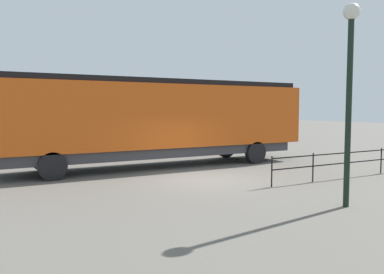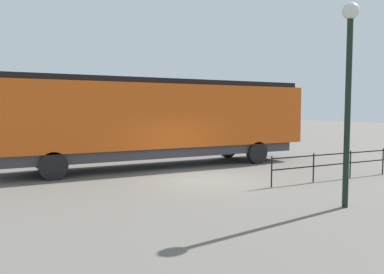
% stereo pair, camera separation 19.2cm
% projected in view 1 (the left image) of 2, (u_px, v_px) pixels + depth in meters
% --- Properties ---
extents(ground_plane, '(120.00, 120.00, 0.00)m').
position_uv_depth(ground_plane, '(206.00, 180.00, 14.80)').
color(ground_plane, '#666059').
extents(locomotive, '(3.00, 15.19, 4.09)m').
position_uv_depth(locomotive, '(165.00, 118.00, 18.25)').
color(locomotive, '#D15114').
rests_on(locomotive, ground_plane).
extents(lamp_post, '(0.45, 0.45, 5.61)m').
position_uv_depth(lamp_post, '(350.00, 72.00, 10.49)').
color(lamp_post, black).
rests_on(lamp_post, ground_plane).
extents(platform_fence, '(0.05, 7.98, 1.09)m').
position_uv_depth(platform_fence, '(349.00, 160.00, 15.30)').
color(platform_fence, black).
rests_on(platform_fence, ground_plane).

